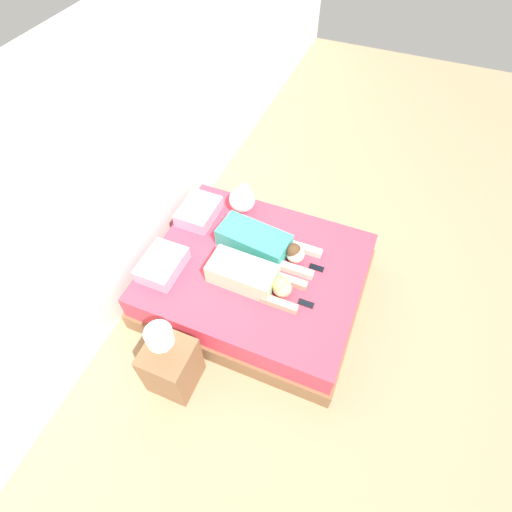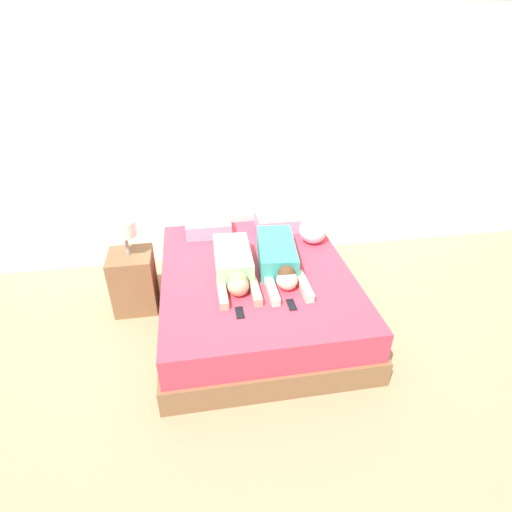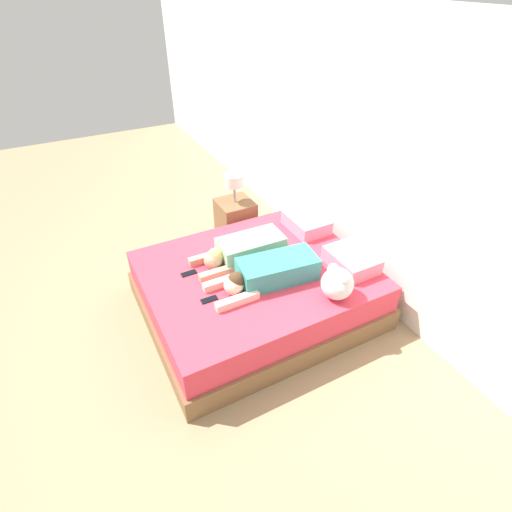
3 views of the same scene
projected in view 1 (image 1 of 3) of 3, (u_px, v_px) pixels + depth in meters
ground_plane at (256, 293)px, 4.24m from camera, size 12.00×12.00×0.00m
wall_back at (130, 170)px, 3.49m from camera, size 12.00×0.06×2.60m
bed at (256, 280)px, 4.05m from camera, size 1.74×2.08×0.50m
pillow_head_left at (162, 265)px, 3.76m from camera, size 0.47×0.35×0.15m
pillow_head_right at (199, 211)px, 4.19m from camera, size 0.47×0.35×0.15m
person_left at (252, 277)px, 3.64m from camera, size 0.34×0.90×0.21m
person_right at (263, 243)px, 3.89m from camera, size 0.41×1.02×0.21m
cell_phone_left at (306, 304)px, 3.58m from camera, size 0.06×0.14×0.01m
cell_phone_right at (317, 268)px, 3.82m from camera, size 0.06×0.14×0.01m
plush_toy at (242, 199)px, 4.20m from camera, size 0.28×0.28×0.29m
nightstand at (171, 364)px, 3.41m from camera, size 0.40×0.40×0.92m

